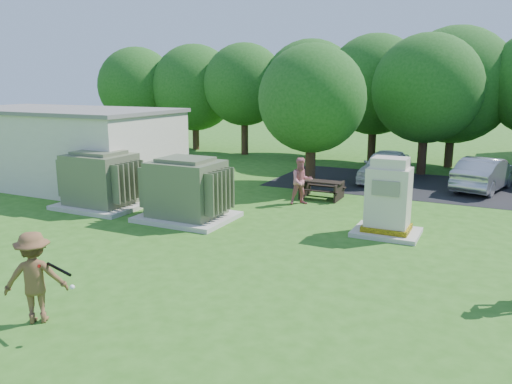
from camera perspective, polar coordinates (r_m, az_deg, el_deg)
The scene contains 14 objects.
ground at distance 11.83m, azimuth -8.65°, elevation -9.99°, with size 120.00×120.00×0.00m, color #2D6619.
service_building at distance 23.70m, azimuth -21.28°, elevation 4.66°, with size 10.00×5.00×3.20m, color beige.
service_building_roof at distance 23.56m, azimuth -21.61°, elevation 8.70°, with size 10.20×5.20×0.15m, color slate.
parking_strip at distance 22.90m, azimuth 27.17°, elevation -0.18°, with size 20.00×6.00×0.01m, color #232326.
transformer_left at distance 18.89m, azimuth -17.32°, elevation 1.20°, with size 3.00×2.40×2.07m.
transformer_right at distance 16.61m, azimuth -7.95°, elevation 0.15°, with size 3.00×2.40×2.07m.
generator_cabinet at distance 15.30m, azimuth 14.86°, elevation -1.04°, with size 1.92×1.57×2.34m.
picnic_table at distance 19.69m, azimuth 7.52°, elevation 0.51°, with size 1.63×1.22×0.70m.
batter at distance 10.41m, azimuth -23.95°, elevation -8.90°, with size 1.15×0.66×1.78m, color brown.
person_at_picnic at distance 18.59m, azimuth 5.22°, elevation 1.25°, with size 0.85×0.66×1.75m, color #CE6D75.
car_white at distance 23.53m, azimuth 14.56°, elevation 2.91°, with size 1.71×4.25×1.45m, color white.
car_silver_a at distance 23.05m, azimuth 24.65°, elevation 1.91°, with size 1.49×4.27×1.41m, color #A3A3A8.
batting_equipment at distance 9.86m, azimuth -21.87°, elevation -8.39°, with size 1.19×0.37×0.27m.
tree_row at distance 27.82m, azimuth 16.89°, elevation 11.31°, with size 41.30×13.30×7.30m.
Camera 1 is at (6.30, -8.94, 4.51)m, focal length 35.00 mm.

